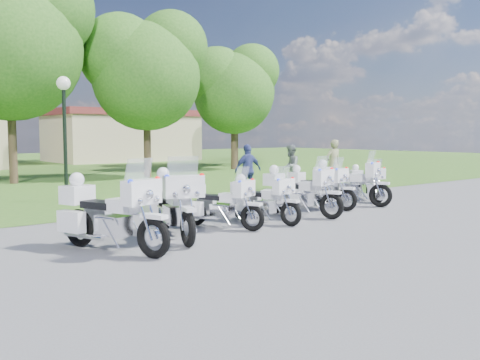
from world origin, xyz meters
TOP-DOWN VIEW (x-y plane):
  - ground at (0.00, 0.00)m, footprint 100.00×100.00m
  - motorcycle_0 at (-4.57, -0.83)m, footprint 1.43×2.55m
  - motorcycle_1 at (-2.89, -0.40)m, footprint 1.34×2.57m
  - motorcycle_2 at (-1.46, -0.10)m, footprint 1.21×2.07m
  - motorcycle_3 at (-0.15, -0.14)m, footprint 0.95×2.13m
  - motorcycle_4 at (1.32, 0.06)m, footprint 1.19×2.40m
  - motorcycle_5 at (2.79, 0.72)m, footprint 1.11×2.26m
  - motorcycle_6 at (4.07, 0.67)m, footprint 1.43×2.40m
  - motorcycle_7 at (5.54, 1.12)m, footprint 1.18×1.98m
  - lamp_post at (-2.45, 6.89)m, footprint 0.44×0.44m
  - tree_1 at (-1.98, 14.57)m, footprint 7.38×6.30m
  - tree_2 at (4.27, 13.76)m, footprint 6.30×5.37m
  - tree_3 at (11.56, 16.00)m, footprint 5.82×4.97m
  - tree_4 at (14.39, 19.40)m, footprint 6.37×5.43m
  - building_east at (11.00, 30.00)m, footprint 11.44×7.28m
  - bystander_a at (7.79, 4.49)m, footprint 0.77×0.56m
  - bystander_b at (6.01, 5.17)m, footprint 1.09×1.05m
  - bystander_c at (3.17, 4.40)m, footprint 1.11×0.55m

SIDE VIEW (x-z plane):
  - ground at x=0.00m, z-range 0.00..0.00m
  - motorcycle_7 at x=5.54m, z-range -0.11..1.29m
  - motorcycle_3 at x=-0.15m, z-range -0.12..1.32m
  - motorcycle_2 at x=-1.46m, z-range -0.12..1.35m
  - motorcycle_5 at x=2.79m, z-range -0.13..1.42m
  - motorcycle_4 at x=1.32m, z-range -0.13..1.51m
  - motorcycle_6 at x=4.07m, z-range -0.14..1.57m
  - motorcycle_1 at x=-2.89m, z-range -0.14..1.63m
  - motorcycle_0 at x=-4.57m, z-range -0.15..1.64m
  - bystander_b at x=6.01m, z-range 0.00..1.76m
  - bystander_c at x=3.17m, z-range 0.00..1.83m
  - bystander_a at x=7.79m, z-range 0.00..1.96m
  - building_east at x=11.00m, z-range 0.02..4.12m
  - lamp_post at x=-2.45m, z-range 1.04..5.08m
  - tree_3 at x=11.56m, z-range 1.25..9.01m
  - tree_2 at x=4.27m, z-range 1.36..9.75m
  - tree_4 at x=14.39m, z-range 1.37..9.86m
  - tree_1 at x=-1.98m, z-range 1.59..11.44m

